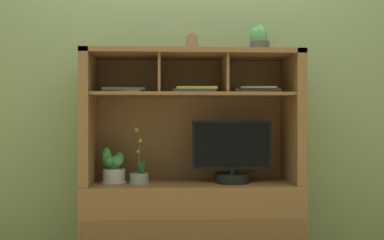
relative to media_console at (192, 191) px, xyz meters
The scene contains 10 objects.
back_wall 1.02m from the media_console, 90.00° to the left, with size 6.00×0.02×2.80m, color gray.
media_console is the anchor object (origin of this frame).
tv_monitor 0.35m from the media_console, ahead, with size 0.52×0.23×0.40m.
potted_orchid 0.36m from the media_console, behind, with size 0.14×0.14×0.36m.
potted_fern 0.53m from the media_console, behind, with size 0.16×0.16×0.23m.
magazine_stack_left 0.66m from the media_console, 71.91° to the right, with size 0.29×0.27×0.03m.
magazine_stack_centre 0.79m from the media_console, ahead, with size 0.31×0.32×0.04m.
magazine_stack_right 0.79m from the media_console, behind, with size 0.29×0.29×0.03m.
diffuser_bottle 0.96m from the media_console, 90.00° to the right, with size 0.08×0.08×0.25m.
potted_succulent 1.09m from the media_console, ahead, with size 0.15×0.15×0.19m.
Camera 1 is at (-0.17, -3.10, 0.90)m, focal length 44.83 mm.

